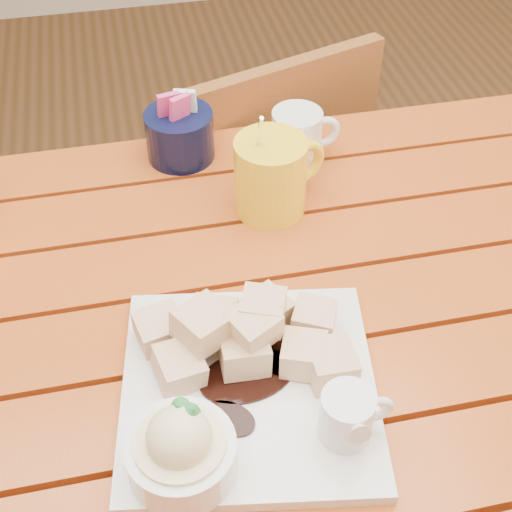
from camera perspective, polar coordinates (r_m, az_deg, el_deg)
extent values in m
cube|color=#AA3B16|center=(0.74, 2.04, -19.06)|extent=(1.20, 0.11, 0.03)
cube|color=#AA3B16|center=(0.80, 0.08, -11.88)|extent=(1.20, 0.11, 0.03)
cube|color=#AA3B16|center=(0.87, -1.52, -5.73)|extent=(1.20, 0.11, 0.03)
cube|color=#AA3B16|center=(0.94, -2.85, -0.51)|extent=(1.20, 0.11, 0.03)
cube|color=#AA3B16|center=(1.03, -3.97, 3.89)|extent=(1.20, 0.11, 0.03)
cube|color=#AA3B16|center=(1.12, -4.92, 7.60)|extent=(1.20, 0.11, 0.03)
cube|color=#AA3B16|center=(1.16, -4.88, 5.92)|extent=(1.12, 0.04, 0.08)
cylinder|color=#AA3B16|center=(1.52, 16.92, -1.35)|extent=(0.06, 0.06, 0.72)
cube|color=white|center=(0.78, -0.57, -10.55)|extent=(0.31, 0.31, 0.02)
cube|color=#CC7C3E|center=(0.78, 0.55, -4.39)|extent=(0.06, 0.06, 0.04)
cube|color=#CC7C3E|center=(0.82, 0.78, -4.48)|extent=(0.07, 0.07, 0.04)
cube|color=#CC7C3E|center=(0.77, -6.17, -8.83)|extent=(0.06, 0.06, 0.04)
cube|color=#CC7C3E|center=(0.81, -3.40, -5.22)|extent=(0.06, 0.06, 0.04)
cube|color=#CC7C3E|center=(0.78, 3.85, -7.90)|extent=(0.06, 0.06, 0.04)
cube|color=#CC7C3E|center=(0.77, 6.06, -8.59)|extent=(0.05, 0.05, 0.04)
cube|color=#CC7C3E|center=(0.81, 4.66, -5.16)|extent=(0.06, 0.06, 0.04)
cube|color=#CC7C3E|center=(0.76, -4.24, -5.50)|extent=(0.07, 0.07, 0.04)
cube|color=#CC7C3E|center=(0.81, -7.72, -5.83)|extent=(0.06, 0.06, 0.04)
cube|color=#CC7C3E|center=(0.78, -0.93, -7.79)|extent=(0.05, 0.05, 0.04)
cube|color=#CC7C3E|center=(0.76, -0.17, -5.55)|extent=(0.07, 0.07, 0.04)
cylinder|color=white|center=(0.71, -5.97, -15.61)|extent=(0.11, 0.11, 0.04)
cylinder|color=#F8EBB6|center=(0.70, -6.04, -15.13)|extent=(0.09, 0.09, 0.03)
sphere|color=#F8EBB6|center=(0.68, -6.17, -14.26)|extent=(0.06, 0.06, 0.06)
cone|color=#2E8D43|center=(0.66, -5.16, -12.32)|extent=(0.03, 0.04, 0.03)
cone|color=#2E8D43|center=(0.67, -6.20, -11.87)|extent=(0.03, 0.03, 0.02)
cylinder|color=white|center=(0.73, 7.24, -12.57)|extent=(0.05, 0.05, 0.06)
cylinder|color=black|center=(0.70, 7.43, -11.45)|extent=(0.04, 0.04, 0.01)
cone|color=white|center=(0.69, 8.09, -13.43)|extent=(0.02, 0.02, 0.03)
torus|color=white|center=(0.73, 9.62, -11.99)|extent=(0.04, 0.01, 0.04)
cylinder|color=yellow|center=(0.97, 1.15, 6.38)|extent=(0.10, 0.10, 0.11)
cylinder|color=black|center=(0.94, 1.19, 8.59)|extent=(0.08, 0.08, 0.01)
torus|color=yellow|center=(0.99, 3.86, 7.50)|extent=(0.07, 0.04, 0.07)
cylinder|color=silver|center=(0.95, 0.06, 8.47)|extent=(0.01, 0.07, 0.14)
cylinder|color=white|center=(1.06, 3.24, 9.38)|extent=(0.07, 0.07, 0.09)
cylinder|color=white|center=(1.04, 3.33, 11.14)|extent=(0.06, 0.06, 0.01)
cone|color=white|center=(1.01, 3.84, 9.61)|extent=(0.03, 0.03, 0.03)
torus|color=white|center=(1.07, 5.53, 9.72)|extent=(0.05, 0.02, 0.05)
cylinder|color=black|center=(1.08, -6.11, 9.58)|extent=(0.10, 0.10, 0.07)
cube|color=#E33D82|center=(1.05, -7.02, 11.71)|extent=(0.03, 0.02, 0.05)
cube|color=white|center=(1.06, -5.65, 12.02)|extent=(0.03, 0.02, 0.05)
cube|color=#E33D82|center=(1.05, -6.12, 11.52)|extent=(0.04, 0.03, 0.05)
cube|color=brown|center=(1.55, -1.68, 4.15)|extent=(0.49, 0.49, 0.03)
cylinder|color=brown|center=(1.85, 0.45, 3.77)|extent=(0.03, 0.03, 0.39)
cylinder|color=brown|center=(1.75, -8.96, 0.16)|extent=(0.03, 0.03, 0.39)
cylinder|color=brown|center=(1.66, 6.33, -2.72)|extent=(0.03, 0.03, 0.39)
cylinder|color=brown|center=(1.54, -3.93, -7.30)|extent=(0.03, 0.03, 0.39)
cube|color=brown|center=(1.29, 1.94, 7.19)|extent=(0.38, 0.15, 0.41)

